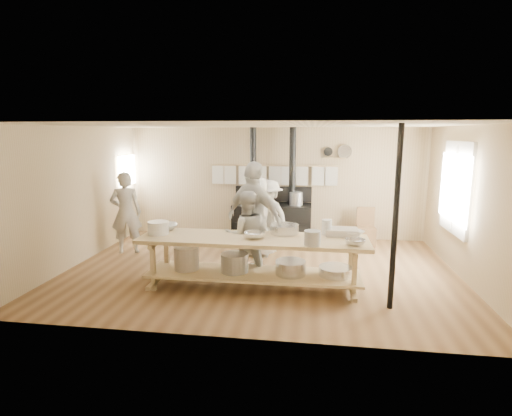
# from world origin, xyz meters

# --- Properties ---
(ground) EXTENTS (7.00, 7.00, 0.00)m
(ground) POSITION_xyz_m (0.00, 0.00, 0.00)
(ground) COLOR brown
(ground) RESTS_ON ground
(room_shell) EXTENTS (7.00, 7.00, 7.00)m
(room_shell) POSITION_xyz_m (0.00, 0.00, 1.62)
(room_shell) COLOR tan
(room_shell) RESTS_ON ground
(window_right) EXTENTS (0.09, 1.50, 1.65)m
(window_right) POSITION_xyz_m (3.47, 0.60, 1.50)
(window_right) COLOR beige
(window_right) RESTS_ON ground
(left_opening) EXTENTS (0.00, 0.90, 0.90)m
(left_opening) POSITION_xyz_m (-3.45, 2.00, 1.60)
(left_opening) COLOR white
(left_opening) RESTS_ON ground
(stove) EXTENTS (1.90, 0.75, 2.60)m
(stove) POSITION_xyz_m (-0.01, 2.12, 0.52)
(stove) COLOR black
(stove) RESTS_ON ground
(towel_rail) EXTENTS (3.00, 0.04, 0.47)m
(towel_rail) POSITION_xyz_m (-0.00, 2.40, 1.55)
(towel_rail) COLOR tan
(towel_rail) RESTS_ON ground
(back_wall_shelf) EXTENTS (0.63, 0.14, 0.32)m
(back_wall_shelf) POSITION_xyz_m (1.46, 2.43, 2.00)
(back_wall_shelf) COLOR tan
(back_wall_shelf) RESTS_ON ground
(prep_table) EXTENTS (3.60, 0.90, 0.85)m
(prep_table) POSITION_xyz_m (-0.01, -0.90, 0.52)
(prep_table) COLOR tan
(prep_table) RESTS_ON ground
(support_post) EXTENTS (0.08, 0.08, 2.60)m
(support_post) POSITION_xyz_m (2.05, -1.35, 1.30)
(support_post) COLOR black
(support_post) RESTS_ON ground
(cook_far_left) EXTENTS (0.72, 0.59, 1.70)m
(cook_far_left) POSITION_xyz_m (-2.89, 0.69, 0.85)
(cook_far_left) COLOR #B3AC9E
(cook_far_left) RESTS_ON ground
(cook_left) EXTENTS (0.88, 0.76, 1.53)m
(cook_left) POSITION_xyz_m (-0.17, -0.50, 0.77)
(cook_left) COLOR #B3AC9E
(cook_left) RESTS_ON ground
(cook_center) EXTENTS (0.80, 0.53, 1.61)m
(cook_center) POSITION_xyz_m (-0.16, 0.86, 0.81)
(cook_center) COLOR #B3AC9E
(cook_center) RESTS_ON ground
(cook_right) EXTENTS (1.25, 1.05, 2.00)m
(cook_right) POSITION_xyz_m (-0.07, -0.27, 1.00)
(cook_right) COLOR #B3AC9E
(cook_right) RESTS_ON ground
(cook_by_window) EXTENTS (1.13, 1.05, 1.52)m
(cook_by_window) POSITION_xyz_m (0.03, 1.15, 0.76)
(cook_by_window) COLOR #B3AC9E
(cook_by_window) RESTS_ON ground
(chair) EXTENTS (0.40, 0.40, 0.84)m
(chair) POSITION_xyz_m (2.12, 1.97, 0.25)
(chair) COLOR brown
(chair) RESTS_ON ground
(bowl_white_a) EXTENTS (0.54, 0.54, 0.10)m
(bowl_white_a) POSITION_xyz_m (-1.55, -0.61, 0.90)
(bowl_white_a) COLOR white
(bowl_white_a) RESTS_ON prep_table
(bowl_steel_a) EXTENTS (0.45, 0.45, 0.10)m
(bowl_steel_a) POSITION_xyz_m (0.03, -0.96, 0.90)
(bowl_steel_a) COLOR silver
(bowl_steel_a) RESTS_ON prep_table
(bowl_white_b) EXTENTS (0.50, 0.50, 0.09)m
(bowl_white_b) POSITION_xyz_m (1.55, -0.57, 0.89)
(bowl_white_b) COLOR white
(bowl_white_b) RESTS_ON prep_table
(bowl_steel_b) EXTENTS (0.31, 0.31, 0.09)m
(bowl_steel_b) POSITION_xyz_m (1.55, -1.13, 0.90)
(bowl_steel_b) COLOR silver
(bowl_steel_b) RESTS_ON prep_table
(roasting_pan) EXTENTS (0.51, 0.34, 0.11)m
(roasting_pan) POSITION_xyz_m (1.39, -0.57, 0.91)
(roasting_pan) COLOR #B2B2B7
(roasting_pan) RESTS_ON prep_table
(mixing_bowl_large) EXTENTS (0.60, 0.60, 0.15)m
(mixing_bowl_large) POSITION_xyz_m (0.47, -0.57, 0.92)
(mixing_bowl_large) COLOR silver
(mixing_bowl_large) RESTS_ON prep_table
(bucket_galv) EXTENTS (0.25, 0.25, 0.22)m
(bucket_galv) POSITION_xyz_m (0.93, -1.23, 0.96)
(bucket_galv) COLOR gray
(bucket_galv) RESTS_ON prep_table
(deep_bowl_enamel) EXTENTS (0.39, 0.39, 0.21)m
(deep_bowl_enamel) POSITION_xyz_m (-1.55, -0.91, 0.96)
(deep_bowl_enamel) COLOR white
(deep_bowl_enamel) RESTS_ON prep_table
(pitcher) EXTENTS (0.19, 0.19, 0.25)m
(pitcher) POSITION_xyz_m (1.15, -0.57, 0.97)
(pitcher) COLOR white
(pitcher) RESTS_ON prep_table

